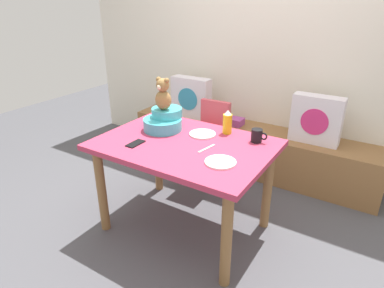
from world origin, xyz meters
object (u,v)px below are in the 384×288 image
(dining_table, at_px, (185,156))
(highchair, at_px, (209,131))
(book_stack, at_px, (233,121))
(coffee_mug, at_px, (257,136))
(dinner_plate_near, at_px, (220,162))
(pillow_floral_left, at_px, (191,98))
(pillow_floral_right, at_px, (316,120))
(cell_phone, at_px, (135,144))
(teddy_bear, at_px, (163,95))
(dinner_plate_far, at_px, (203,134))
(infant_seat_teal, at_px, (164,120))
(ketchup_bottle, at_px, (227,122))

(dining_table, relative_size, highchair, 1.57)
(book_stack, height_order, coffee_mug, coffee_mug)
(dining_table, bearing_deg, dinner_plate_near, -21.90)
(pillow_floral_left, height_order, pillow_floral_right, same)
(dining_table, relative_size, cell_phone, 8.60)
(teddy_bear, bearing_deg, dining_table, -25.87)
(dinner_plate_far, distance_m, cell_phone, 0.51)
(infant_seat_teal, relative_size, teddy_bear, 1.32)
(dining_table, xyz_separation_m, coffee_mug, (0.43, 0.29, 0.16))
(dining_table, xyz_separation_m, infant_seat_teal, (-0.28, 0.14, 0.18))
(ketchup_bottle, xyz_separation_m, cell_phone, (-0.46, -0.53, -0.08))
(highchair, bearing_deg, pillow_floral_right, 25.51)
(pillow_floral_left, relative_size, dining_table, 0.36)
(book_stack, bearing_deg, highchair, -96.26)
(infant_seat_teal, xyz_separation_m, coffee_mug, (0.71, 0.15, -0.02))
(pillow_floral_right, bearing_deg, book_stack, 178.54)
(dinner_plate_far, bearing_deg, book_stack, 101.70)
(book_stack, relative_size, dinner_plate_near, 1.00)
(book_stack, distance_m, dinner_plate_near, 1.46)
(dinner_plate_far, bearing_deg, pillow_floral_left, 126.30)
(highchair, height_order, cell_phone, highchair)
(infant_seat_teal, height_order, dinner_plate_near, infant_seat_teal)
(infant_seat_teal, bearing_deg, pillow_floral_left, 111.22)
(pillow_floral_left, height_order, dining_table, pillow_floral_left)
(coffee_mug, bearing_deg, pillow_floral_right, 75.99)
(pillow_floral_left, bearing_deg, book_stack, 2.34)
(highchair, relative_size, dinner_plate_near, 3.95)
(coffee_mug, relative_size, cell_phone, 0.83)
(dinner_plate_near, xyz_separation_m, cell_phone, (-0.65, -0.06, -0.00))
(pillow_floral_right, relative_size, dining_table, 0.36)
(ketchup_bottle, bearing_deg, teddy_bear, -158.11)
(book_stack, distance_m, dining_table, 1.21)
(teddy_bear, relative_size, ketchup_bottle, 1.35)
(highchair, distance_m, dinner_plate_far, 0.66)
(cell_phone, bearing_deg, infant_seat_teal, -89.65)
(dinner_plate_far, bearing_deg, ketchup_bottle, 42.08)
(ketchup_bottle, xyz_separation_m, coffee_mug, (0.25, -0.03, -0.04))
(book_stack, distance_m, cell_phone, 1.43)
(pillow_floral_left, relative_size, book_stack, 2.20)
(book_stack, bearing_deg, dinner_plate_near, -68.14)
(highchair, bearing_deg, book_stack, 83.74)
(infant_seat_teal, relative_size, ketchup_bottle, 1.78)
(ketchup_bottle, distance_m, cell_phone, 0.70)
(pillow_floral_right, relative_size, ketchup_bottle, 2.38)
(dinner_plate_far, bearing_deg, infant_seat_teal, -170.01)
(book_stack, bearing_deg, ketchup_bottle, -68.20)
(pillow_floral_left, relative_size, ketchup_bottle, 2.38)
(highchair, xyz_separation_m, dinner_plate_near, (0.58, -0.90, 0.22))
(dining_table, xyz_separation_m, cell_phone, (-0.28, -0.21, 0.11))
(ketchup_bottle, bearing_deg, dinner_plate_far, -137.92)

